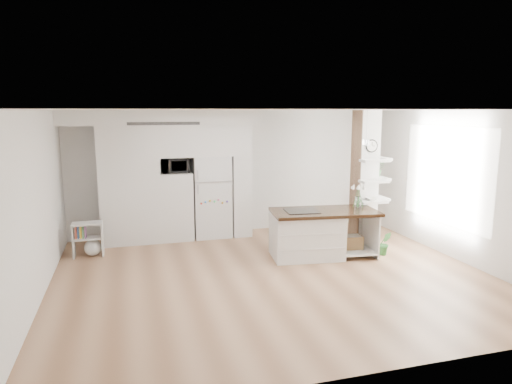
% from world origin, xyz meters
% --- Properties ---
extents(floor, '(7.00, 6.00, 0.01)m').
position_xyz_m(floor, '(0.00, 0.00, 0.00)').
color(floor, tan).
rests_on(floor, ground).
extents(room, '(7.04, 6.04, 2.72)m').
position_xyz_m(room, '(0.00, 0.00, 1.86)').
color(room, white).
rests_on(room, ground).
extents(cabinet_wall, '(4.00, 0.71, 2.70)m').
position_xyz_m(cabinet_wall, '(-1.45, 2.67, 1.51)').
color(cabinet_wall, silver).
rests_on(cabinet_wall, floor).
extents(refrigerator, '(0.78, 0.69, 1.75)m').
position_xyz_m(refrigerator, '(-0.53, 2.68, 0.88)').
color(refrigerator, silver).
rests_on(refrigerator, floor).
extents(column, '(0.69, 0.90, 2.70)m').
position_xyz_m(column, '(2.38, 1.13, 1.35)').
color(column, silver).
rests_on(column, floor).
extents(window, '(0.00, 2.40, 2.40)m').
position_xyz_m(window, '(3.48, 0.30, 1.50)').
color(window, white).
rests_on(window, room).
extents(pendant_light, '(0.12, 0.12, 0.10)m').
position_xyz_m(pendant_light, '(1.70, 0.15, 2.12)').
color(pendant_light, white).
rests_on(pendant_light, room).
extents(kitchen_island, '(2.03, 1.14, 1.44)m').
position_xyz_m(kitchen_island, '(1.02, 0.76, 0.46)').
color(kitchen_island, silver).
rests_on(kitchen_island, floor).
extents(bookshelf, '(0.54, 0.32, 0.64)m').
position_xyz_m(bookshelf, '(-2.98, 1.93, 0.28)').
color(bookshelf, silver).
rests_on(bookshelf, floor).
extents(floor_plant_a, '(0.29, 0.25, 0.45)m').
position_xyz_m(floor_plant_a, '(2.36, 0.47, 0.23)').
color(floor_plant_a, '#2B6D2F').
rests_on(floor_plant_a, floor).
extents(floor_plant_b, '(0.27, 0.27, 0.45)m').
position_xyz_m(floor_plant_b, '(2.62, 1.94, 0.22)').
color(floor_plant_b, '#2B6D2F').
rests_on(floor_plant_b, floor).
extents(microwave, '(0.54, 0.37, 0.30)m').
position_xyz_m(microwave, '(-1.27, 2.62, 1.57)').
color(microwave, '#2D2D2D').
rests_on(microwave, cabinet_wall).
extents(shelf_plant, '(0.27, 0.23, 0.30)m').
position_xyz_m(shelf_plant, '(2.63, 1.30, 1.52)').
color(shelf_plant, '#2B6D2F').
rests_on(shelf_plant, column).
extents(decor_bowl, '(0.22, 0.22, 0.05)m').
position_xyz_m(decor_bowl, '(2.30, 0.90, 1.00)').
color(decor_bowl, white).
rests_on(decor_bowl, column).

